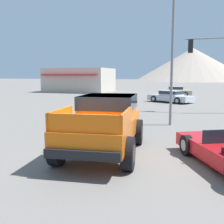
{
  "coord_description": "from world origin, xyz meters",
  "views": [
    {
      "loc": [
        2.8,
        -7.69,
        2.63
      ],
      "look_at": [
        -0.1,
        1.45,
        1.28
      ],
      "focal_mm": 42.0,
      "sensor_mm": 36.0,
      "label": 1
    }
  ],
  "objects_px": {
    "orange_pickup_truck": "(105,120)",
    "traffic_light_crosswalk": "(213,59)",
    "parked_car_tan": "(175,91)",
    "parked_car_silver": "(171,96)",
    "street_lamp_post": "(173,38)"
  },
  "relations": [
    {
      "from": "orange_pickup_truck",
      "to": "traffic_light_crosswalk",
      "type": "height_order",
      "value": "traffic_light_crosswalk"
    },
    {
      "from": "parked_car_tan",
      "to": "parked_car_silver",
      "type": "distance_m",
      "value": 8.12
    },
    {
      "from": "orange_pickup_truck",
      "to": "parked_car_tan",
      "type": "bearing_deg",
      "value": 82.33
    },
    {
      "from": "traffic_light_crosswalk",
      "to": "street_lamp_post",
      "type": "bearing_deg",
      "value": 67.87
    },
    {
      "from": "traffic_light_crosswalk",
      "to": "orange_pickup_truck",
      "type": "bearing_deg",
      "value": 70.23
    },
    {
      "from": "parked_car_silver",
      "to": "traffic_light_crosswalk",
      "type": "xyz_separation_m",
      "value": [
        3.35,
        -6.29,
        3.16
      ]
    },
    {
      "from": "parked_car_tan",
      "to": "street_lamp_post",
      "type": "xyz_separation_m",
      "value": [
        1.24,
        -20.08,
        3.88
      ]
    },
    {
      "from": "orange_pickup_truck",
      "to": "parked_car_silver",
      "type": "bearing_deg",
      "value": 81.15
    },
    {
      "from": "parked_car_tan",
      "to": "traffic_light_crosswalk",
      "type": "xyz_separation_m",
      "value": [
        3.55,
        -14.4,
        3.14
      ]
    },
    {
      "from": "orange_pickup_truck",
      "to": "traffic_light_crosswalk",
      "type": "distance_m",
      "value": 12.26
    },
    {
      "from": "parked_car_silver",
      "to": "street_lamp_post",
      "type": "xyz_separation_m",
      "value": [
        1.04,
        -11.97,
        3.9
      ]
    },
    {
      "from": "orange_pickup_truck",
      "to": "parked_car_tan",
      "type": "xyz_separation_m",
      "value": [
        0.49,
        25.66,
        -0.48
      ]
    },
    {
      "from": "orange_pickup_truck",
      "to": "street_lamp_post",
      "type": "distance_m",
      "value": 6.76
    },
    {
      "from": "parked_car_tan",
      "to": "street_lamp_post",
      "type": "bearing_deg",
      "value": 176.7
    },
    {
      "from": "orange_pickup_truck",
      "to": "parked_car_silver",
      "type": "relative_size",
      "value": 1.08
    }
  ]
}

